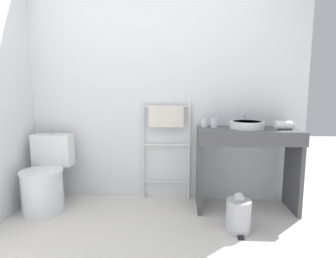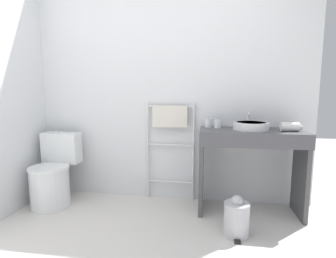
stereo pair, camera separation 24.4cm
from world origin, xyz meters
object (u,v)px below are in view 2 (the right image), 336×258
Objects in this scene: cup_near_edge at (218,124)px; trash_bin at (237,218)px; hair_dryer at (291,127)px; towel_radiator at (170,129)px; toilet at (53,176)px; sink_basin at (251,126)px; cup_near_wall at (208,123)px.

trash_bin is at bearing -74.62° from cup_near_edge.
towel_radiator is at bearing 168.86° from hair_dryer.
hair_dryer is at bearing 1.97° from toilet.
towel_radiator reaches higher than toilet.
sink_basin is 0.33m from cup_near_edge.
sink_basin is 1.64× the size of hair_dryer.
toilet is 0.70× the size of towel_radiator.
cup_near_wall and cup_near_edge have the same top height.
hair_dryer is (1.18, -0.23, 0.08)m from towel_radiator.
cup_near_edge is 0.94m from trash_bin.
trash_bin is (0.16, -0.57, -0.73)m from cup_near_edge.
cup_near_wall is at bearing 112.32° from trash_bin.
toilet is 1.75m from cup_near_wall.
towel_radiator is 0.52m from cup_near_edge.
cup_near_edge is (0.51, -0.10, 0.08)m from towel_radiator.
sink_basin reaches higher than toilet.
hair_dryer is (2.40, 0.08, 0.57)m from toilet.
towel_radiator reaches higher than hair_dryer.
toilet is 2.13m from sink_basin.
toilet is 2.17× the size of trash_bin.
cup_near_wall is (-0.41, 0.12, 0.01)m from sink_basin.
towel_radiator is 0.85m from sink_basin.
trash_bin is (-0.16, -0.49, -0.73)m from sink_basin.
cup_near_edge is at bearing -24.91° from cup_near_wall.
toilet is 8.56× the size of cup_near_wall.
towel_radiator is 1.20m from hair_dryer.
toilet is 2.23× the size of sink_basin.
cup_near_edge is 0.68m from hair_dryer.
toilet is at bearing -178.03° from hair_dryer.
towel_radiator reaches higher than cup_near_edge.
cup_near_wall reaches higher than sink_basin.
hair_dryer is 1.00m from trash_bin.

